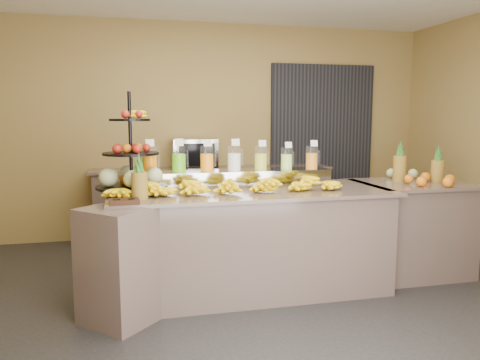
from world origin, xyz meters
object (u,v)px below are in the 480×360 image
object	(u,v)px
pitcher_tray	(234,178)
fruit_stand	(136,167)
right_fruit_pile	(423,175)
condiment_caddy	(124,201)
banana_heap	(228,184)
oven_warmer	(195,153)

from	to	relation	value
pitcher_tray	fruit_stand	size ratio (longest dim) A/B	2.14
pitcher_tray	fruit_stand	distance (m)	0.93
right_fruit_pile	pitcher_tray	bearing A→B (deg)	172.38
fruit_stand	right_fruit_pile	distance (m)	2.77
condiment_caddy	banana_heap	bearing A→B (deg)	20.75
pitcher_tray	banana_heap	size ratio (longest dim) A/B	0.92
banana_heap	condiment_caddy	bearing A→B (deg)	-159.25
fruit_stand	oven_warmer	bearing A→B (deg)	67.79
banana_heap	fruit_stand	distance (m)	0.82
pitcher_tray	banana_heap	bearing A→B (deg)	-110.22
oven_warmer	condiment_caddy	bearing A→B (deg)	-107.90
fruit_stand	right_fruit_pile	size ratio (longest dim) A/B	1.75
pitcher_tray	banana_heap	xyz separation A→B (m)	(-0.13, -0.36, -0.00)
condiment_caddy	right_fruit_pile	distance (m)	2.90
condiment_caddy	right_fruit_pile	xyz separation A→B (m)	(2.87, 0.44, 0.07)
pitcher_tray	condiment_caddy	xyz separation A→B (m)	(-1.01, -0.69, -0.06)
banana_heap	condiment_caddy	world-z (taller)	banana_heap
pitcher_tray	right_fruit_pile	size ratio (longest dim) A/B	3.73
right_fruit_pile	condiment_caddy	bearing A→B (deg)	-171.18
banana_heap	oven_warmer	size ratio (longest dim) A/B	3.60
fruit_stand	condiment_caddy	distance (m)	0.59
banana_heap	right_fruit_pile	distance (m)	1.99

